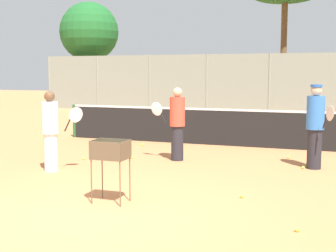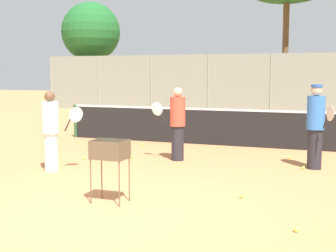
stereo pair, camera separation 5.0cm
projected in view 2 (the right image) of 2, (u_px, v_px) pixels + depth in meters
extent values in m
plane|color=#D37F4C|center=(88.00, 215.00, 6.93)|extent=(80.00, 80.00, 0.00)
cylinder|color=#26592D|center=(75.00, 121.00, 15.20)|extent=(0.10, 0.10, 1.07)
cube|color=black|center=(215.00, 128.00, 13.54)|extent=(9.39, 0.01, 1.01)
cube|color=white|center=(215.00, 109.00, 13.48)|extent=(9.39, 0.02, 0.06)
cylinder|color=gray|center=(51.00, 82.00, 27.72)|extent=(0.08, 0.08, 3.04)
cylinder|color=gray|center=(99.00, 83.00, 26.59)|extent=(0.08, 0.08, 3.04)
cylinder|color=gray|center=(151.00, 83.00, 25.45)|extent=(0.08, 0.08, 3.04)
cylinder|color=gray|center=(208.00, 84.00, 24.31)|extent=(0.08, 0.08, 3.04)
cylinder|color=gray|center=(271.00, 84.00, 23.17)|extent=(0.08, 0.08, 3.04)
cube|color=gray|center=(271.00, 84.00, 23.17)|extent=(25.78, 0.01, 3.04)
cylinder|color=brown|center=(285.00, 57.00, 26.51)|extent=(0.35, 0.35, 5.98)
cylinder|color=brown|center=(92.00, 78.00, 28.74)|extent=(0.26, 0.26, 3.50)
sphere|color=#1E6028|center=(91.00, 32.00, 28.42)|extent=(3.57, 3.57, 3.57)
cylinder|color=#26262D|center=(315.00, 149.00, 10.21)|extent=(0.31, 0.31, 0.87)
cylinder|color=blue|center=(316.00, 113.00, 10.12)|extent=(0.38, 0.38, 0.73)
sphere|color=#DBB28C|center=(317.00, 91.00, 10.06)|extent=(0.24, 0.24, 0.24)
cylinder|color=#2659B2|center=(317.00, 86.00, 10.05)|extent=(0.25, 0.25, 0.06)
cylinder|color=black|center=(325.00, 123.00, 9.78)|extent=(0.11, 0.14, 0.27)
ellipsoid|color=silver|center=(330.00, 113.00, 9.57)|extent=(0.25, 0.35, 0.43)
cylinder|color=#26262D|center=(178.00, 143.00, 11.21)|extent=(0.29, 0.29, 0.83)
cylinder|color=#E54C38|center=(178.00, 112.00, 11.12)|extent=(0.36, 0.36, 0.69)
sphere|color=#DBB28C|center=(178.00, 92.00, 11.07)|extent=(0.23, 0.23, 0.23)
cylinder|color=black|center=(164.00, 118.00, 11.28)|extent=(0.15, 0.04, 0.27)
ellipsoid|color=silver|center=(157.00, 109.00, 11.33)|extent=(0.40, 0.05, 0.43)
cylinder|color=white|center=(51.00, 152.00, 9.99)|extent=(0.29, 0.29, 0.81)
cylinder|color=white|center=(50.00, 118.00, 9.91)|extent=(0.36, 0.36, 0.68)
sphere|color=brown|center=(50.00, 96.00, 9.85)|extent=(0.22, 0.22, 0.22)
cylinder|color=black|center=(68.00, 125.00, 9.96)|extent=(0.14, 0.09, 0.27)
ellipsoid|color=silver|center=(76.00, 115.00, 9.96)|extent=(0.37, 0.21, 0.43)
cylinder|color=brown|center=(91.00, 182.00, 7.49)|extent=(0.02, 0.02, 0.72)
cylinder|color=brown|center=(119.00, 184.00, 7.31)|extent=(0.02, 0.02, 0.72)
cylinder|color=brown|center=(102.00, 177.00, 7.83)|extent=(0.02, 0.02, 0.72)
cylinder|color=brown|center=(129.00, 179.00, 7.65)|extent=(0.02, 0.02, 0.72)
cube|color=brown|center=(110.00, 158.00, 7.53)|extent=(0.55, 0.40, 0.01)
cube|color=brown|center=(104.00, 151.00, 7.33)|extent=(0.55, 0.01, 0.30)
cube|color=brown|center=(115.00, 147.00, 7.70)|extent=(0.55, 0.01, 0.30)
cube|color=brown|center=(95.00, 148.00, 7.61)|extent=(0.01, 0.40, 0.30)
cube|color=brown|center=(125.00, 150.00, 7.42)|extent=(0.01, 0.40, 0.30)
sphere|color=#D1E54C|center=(101.00, 151.00, 7.70)|extent=(0.07, 0.07, 0.07)
sphere|color=#D1E54C|center=(119.00, 154.00, 7.42)|extent=(0.07, 0.07, 0.07)
sphere|color=#D1E54C|center=(104.00, 152.00, 7.52)|extent=(0.07, 0.07, 0.07)
sphere|color=#D1E54C|center=(101.00, 154.00, 7.69)|extent=(0.07, 0.07, 0.07)
sphere|color=#D1E54C|center=(103.00, 151.00, 7.68)|extent=(0.07, 0.07, 0.07)
sphere|color=#D1E54C|center=(102.00, 156.00, 7.52)|extent=(0.07, 0.07, 0.07)
sphere|color=#D1E54C|center=(103.00, 151.00, 7.70)|extent=(0.07, 0.07, 0.07)
sphere|color=#D1E54C|center=(112.00, 156.00, 7.51)|extent=(0.07, 0.07, 0.07)
sphere|color=#D1E54C|center=(106.00, 156.00, 7.50)|extent=(0.07, 0.07, 0.07)
sphere|color=#D1E54C|center=(84.00, 158.00, 11.31)|extent=(0.07, 0.07, 0.07)
sphere|color=#D1E54C|center=(143.00, 145.00, 13.47)|extent=(0.07, 0.07, 0.07)
sphere|color=#D1E54C|center=(296.00, 230.00, 6.18)|extent=(0.07, 0.07, 0.07)
sphere|color=#D1E54C|center=(303.00, 168.00, 10.22)|extent=(0.07, 0.07, 0.07)
sphere|color=#D1E54C|center=(289.00, 157.00, 11.49)|extent=(0.07, 0.07, 0.07)
sphere|color=#D1E54C|center=(242.00, 196.00, 7.86)|extent=(0.07, 0.07, 0.07)
sphere|color=#D1E54C|center=(132.00, 157.00, 11.48)|extent=(0.07, 0.07, 0.07)
sphere|color=#D1E54C|center=(307.00, 165.00, 10.56)|extent=(0.07, 0.07, 0.07)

